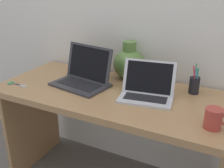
# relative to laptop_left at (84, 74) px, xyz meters

# --- Properties ---
(back_wall) EXTENTS (4.40, 0.04, 2.40)m
(back_wall) POSITION_rel_laptop_left_xyz_m (0.22, 0.34, 0.38)
(back_wall) COLOR silver
(back_wall) RESTS_ON ground
(desk) EXTENTS (1.46, 0.65, 0.75)m
(desk) POSITION_rel_laptop_left_xyz_m (0.22, -0.03, -0.23)
(desk) COLOR #AD7F51
(desk) RESTS_ON ground
(laptop_left) EXTENTS (0.39, 0.30, 0.25)m
(laptop_left) POSITION_rel_laptop_left_xyz_m (0.00, 0.00, 0.00)
(laptop_left) COLOR #333338
(laptop_left) RESTS_ON desk
(laptop_right) EXTENTS (0.34, 0.26, 0.21)m
(laptop_right) POSITION_rel_laptop_left_xyz_m (0.44, -0.01, -0.01)
(laptop_right) COLOR silver
(laptop_right) RESTS_ON desk
(green_vase) EXTENTS (0.22, 0.22, 0.26)m
(green_vase) POSITION_rel_laptop_left_xyz_m (0.22, 0.23, 0.04)
(green_vase) COLOR #5B843D
(green_vase) RESTS_ON desk
(coffee_mug) EXTENTS (0.12, 0.08, 0.10)m
(coffee_mug) POSITION_rel_laptop_left_xyz_m (0.83, -0.20, -0.02)
(coffee_mug) COLOR #B23D33
(coffee_mug) RESTS_ON desk
(pen_cup) EXTENTS (0.06, 0.06, 0.19)m
(pen_cup) POSITION_rel_laptop_left_xyz_m (0.68, 0.17, -0.01)
(pen_cup) COLOR black
(pen_cup) RESTS_ON desk
(scissors) EXTENTS (0.15, 0.05, 0.01)m
(scissors) POSITION_rel_laptop_left_xyz_m (-0.41, -0.22, -0.06)
(scissors) COLOR #B7B7BC
(scissors) RESTS_ON desk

